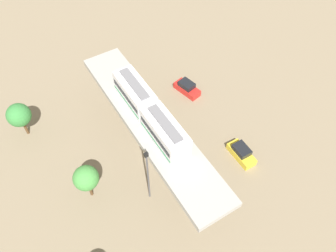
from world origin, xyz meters
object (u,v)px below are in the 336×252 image
object	(u,v)px
parked_car_red	(187,88)
signal_post	(148,174)
train	(149,112)
tree_mid_lot	(19,115)
parked_car_yellow	(241,153)
tree_far_corner	(86,178)

from	to	relation	value
parked_car_red	signal_post	distance (m)	19.05
train	tree_mid_lot	world-z (taller)	train
signal_post	parked_car_red	bearing A→B (deg)	42.47
tree_mid_lot	signal_post	distance (m)	19.93
parked_car_yellow	signal_post	distance (m)	13.97
parked_car_yellow	tree_mid_lot	distance (m)	29.66
tree_far_corner	parked_car_red	bearing A→B (deg)	23.58
train	signal_post	distance (m)	7.11
tree_far_corner	signal_post	world-z (taller)	signal_post
train	tree_far_corner	distance (m)	10.46
tree_mid_lot	parked_car_red	bearing A→B (deg)	-11.62
parked_car_yellow	tree_mid_lot	xyz separation A→B (m)	(-22.93, 18.55, 3.14)
tree_mid_lot	signal_post	xyz separation A→B (m)	(9.77, -17.32, 1.37)
tree_far_corner	signal_post	bearing A→B (deg)	-33.61
tree_far_corner	signal_post	distance (m)	7.25
train	signal_post	world-z (taller)	train
signal_post	parked_car_yellow	bearing A→B (deg)	-5.34
parked_car_red	tree_far_corner	size ratio (longest dim) A/B	0.82
parked_car_red	tree_mid_lot	size ratio (longest dim) A/B	0.82
tree_mid_lot	tree_far_corner	xyz separation A→B (m)	(3.83, -13.37, 0.04)
train	tree_far_corner	world-z (taller)	train
parked_car_yellow	parked_car_red	bearing A→B (deg)	88.87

